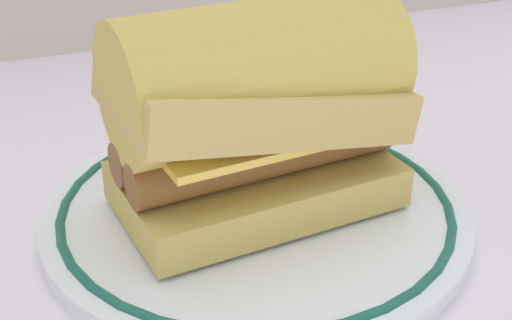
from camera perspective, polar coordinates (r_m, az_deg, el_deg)
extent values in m
plane|color=silver|center=(0.48, -1.57, -4.11)|extent=(1.50, 1.50, 0.00)
cylinder|color=white|center=(0.47, 0.00, -4.19)|extent=(0.28, 0.28, 0.01)
torus|color=#195947|center=(0.47, 0.00, -3.56)|extent=(0.25, 0.25, 0.01)
cube|color=tan|center=(0.46, 0.00, -1.87)|extent=(0.18, 0.12, 0.03)
cylinder|color=brown|center=(0.44, 0.87, 0.34)|extent=(0.17, 0.04, 0.03)
cylinder|color=brown|center=(0.46, -0.82, 1.83)|extent=(0.17, 0.04, 0.03)
cube|color=#EFC64C|center=(0.44, 0.00, 3.00)|extent=(0.15, 0.11, 0.01)
cube|color=tan|center=(0.43, 0.00, 5.09)|extent=(0.18, 0.12, 0.06)
cylinder|color=gold|center=(0.43, 0.00, 6.94)|extent=(0.18, 0.10, 0.08)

